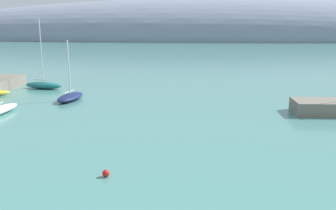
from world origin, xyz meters
TOP-DOWN VIEW (x-y plane):
  - distant_ridge at (23.04, 194.24)m, footprint 354.91×63.71m
  - sailboat_navy_mid_mooring at (-10.23, 36.28)m, footprint 3.26×6.28m
  - sailboat_teal_outer_mooring at (-17.14, 44.90)m, footprint 6.59×3.15m
  - mooring_buoy_red at (-0.01, 11.03)m, footprint 0.52×0.52m

SIDE VIEW (x-z plane):
  - distant_ridge at x=23.04m, z-range -21.32..21.32m
  - mooring_buoy_red at x=-0.01m, z-range 0.00..0.52m
  - sailboat_navy_mid_mooring at x=-10.23m, z-range -3.50..4.57m
  - sailboat_teal_outer_mooring at x=-17.14m, z-range -4.83..6.06m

